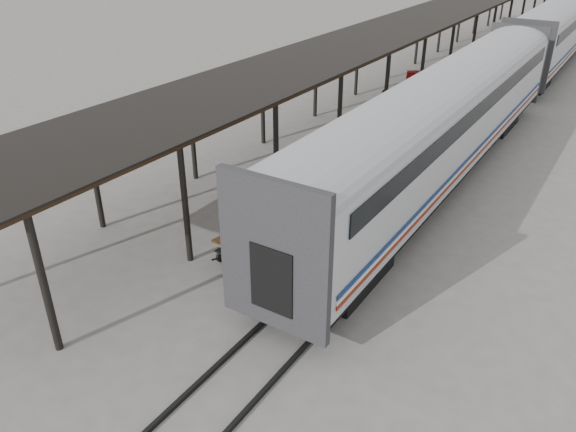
# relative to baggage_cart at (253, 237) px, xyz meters

# --- Properties ---
(ground) EXTENTS (160.00, 160.00, 0.00)m
(ground) POSITION_rel_baggage_cart_xyz_m (-0.16, 0.66, -0.65)
(ground) COLOR slate
(ground) RESTS_ON ground
(train) EXTENTS (3.45, 76.01, 4.01)m
(train) POSITION_rel_baggage_cart_xyz_m (3.03, 34.45, 2.04)
(train) COLOR silver
(train) RESTS_ON ground
(canopy) EXTENTS (4.90, 64.30, 4.15)m
(canopy) POSITION_rel_baggage_cart_xyz_m (-3.56, 24.66, 3.36)
(canopy) COLOR #422B19
(canopy) RESTS_ON ground
(rails) EXTENTS (1.54, 150.00, 0.12)m
(rails) POSITION_rel_baggage_cart_xyz_m (3.04, 34.66, -0.59)
(rails) COLOR black
(rails) RESTS_ON ground
(baggage_cart) EXTENTS (1.53, 2.53, 0.86)m
(baggage_cart) POSITION_rel_baggage_cart_xyz_m (0.00, 0.00, 0.00)
(baggage_cart) COLOR brown
(baggage_cart) RESTS_ON ground
(suitcase_stack) EXTENTS (1.27, 1.05, 0.42)m
(suitcase_stack) POSITION_rel_baggage_cart_xyz_m (-0.04, 0.38, 0.37)
(suitcase_stack) COLOR #373739
(suitcase_stack) RESTS_ON baggage_cart
(luggage_tug) EXTENTS (1.33, 1.65, 1.26)m
(luggage_tug) POSITION_rel_baggage_cart_xyz_m (-2.83, 20.97, -0.07)
(luggage_tug) COLOR maroon
(luggage_tug) RESTS_ON ground
(porter) EXTENTS (0.46, 0.69, 1.89)m
(porter) POSITION_rel_baggage_cart_xyz_m (0.25, -0.65, 1.16)
(porter) COLOR navy
(porter) RESTS_ON baggage_cart
(pedestrian) EXTENTS (1.14, 0.73, 1.80)m
(pedestrian) POSITION_rel_baggage_cart_xyz_m (-1.98, 14.62, 0.25)
(pedestrian) COLOR black
(pedestrian) RESTS_ON ground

